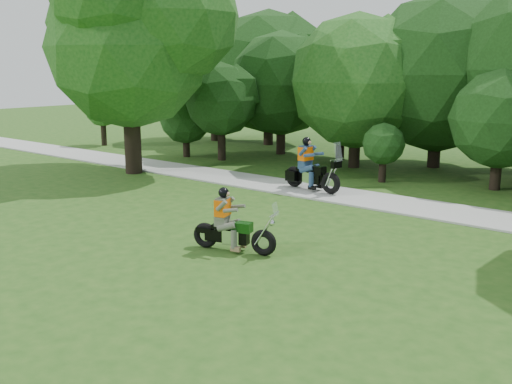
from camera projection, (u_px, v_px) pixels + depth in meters
The scene contains 5 objects.
ground at pixel (218, 273), 12.07m from camera, with size 100.00×100.00×0.00m, color #234D16.
walkway at pixel (386, 202), 18.19m from camera, with size 60.00×2.20×0.06m, color #A7A7A1.
big_tree_west at pixel (134, 28), 22.46m from camera, with size 8.64×6.56×9.96m.
chopper_motorcycle at pixel (230, 228), 13.37m from camera, with size 2.11×0.91×1.53m.
touring_motorcycle at pixel (309, 171), 19.78m from camera, with size 2.41×0.90×1.84m.
Camera 1 is at (7.73, -8.45, 4.26)m, focal length 40.00 mm.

